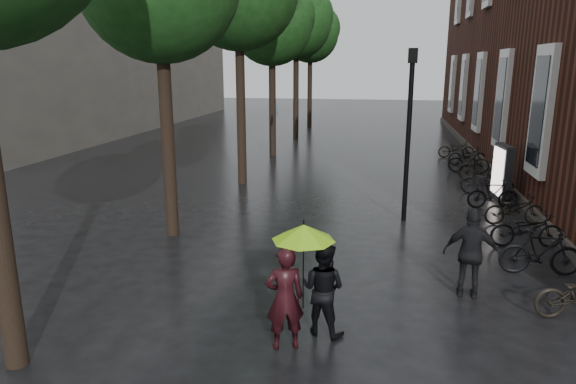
% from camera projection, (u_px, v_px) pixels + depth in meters
% --- Properties ---
extents(bg_building, '(16.00, 30.00, 14.00)m').
position_uv_depth(bg_building, '(41.00, 22.00, 34.76)').
color(bg_building, '#47423D').
rests_on(bg_building, ground).
extents(street_trees, '(4.33, 34.03, 8.91)m').
position_uv_depth(street_trees, '(257.00, 10.00, 20.20)').
color(street_trees, black).
rests_on(street_trees, ground).
extents(person_burgundy, '(0.71, 0.59, 1.65)m').
position_uv_depth(person_burgundy, '(285.00, 298.00, 7.78)').
color(person_burgundy, black).
rests_on(person_burgundy, ground).
extents(person_black, '(0.89, 0.79, 1.55)m').
position_uv_depth(person_black, '(323.00, 289.00, 8.22)').
color(person_black, black).
rests_on(person_black, ground).
extents(lime_umbrella, '(1.00, 1.00, 1.48)m').
position_uv_depth(lime_umbrella, '(304.00, 232.00, 7.85)').
color(lime_umbrella, black).
rests_on(lime_umbrella, ground).
extents(pedestrian_walking, '(1.05, 0.54, 1.73)m').
position_uv_depth(pedestrian_walking, '(471.00, 253.00, 9.52)').
color(pedestrian_walking, black).
rests_on(pedestrian_walking, ground).
extents(parked_bicycles, '(2.06, 16.60, 1.02)m').
position_uv_depth(parked_bicycles, '(492.00, 187.00, 16.35)').
color(parked_bicycles, black).
rests_on(parked_bicycles, ground).
extents(ad_lightbox, '(0.28, 1.20, 1.81)m').
position_uv_depth(ad_lightbox, '(502.00, 173.00, 16.30)').
color(ad_lightbox, black).
rests_on(ad_lightbox, ground).
extents(lamp_post, '(0.24, 0.24, 4.68)m').
position_uv_depth(lamp_post, '(409.00, 119.00, 13.74)').
color(lamp_post, black).
rests_on(lamp_post, ground).
extents(cycle_sign, '(0.13, 0.45, 2.46)m').
position_uv_depth(cycle_sign, '(276.00, 124.00, 23.02)').
color(cycle_sign, '#262628').
rests_on(cycle_sign, ground).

